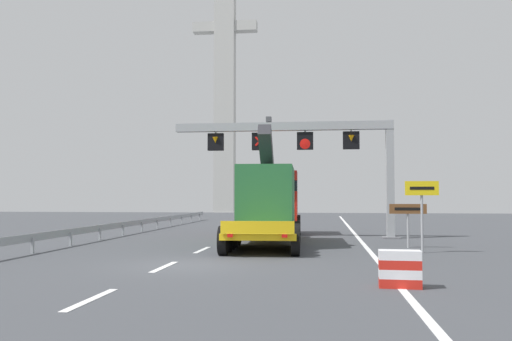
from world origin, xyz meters
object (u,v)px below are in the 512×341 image
object	(u,v)px
tourist_info_sign_brown	(408,214)
bridge_pylon_distant	(225,60)
overhead_lane_gantry	(309,143)
crash_barrier_striped	(400,269)
heavy_haul_truck_yellow	(271,201)
exit_sign_yellow	(422,199)

from	to	relation	value
tourist_info_sign_brown	bridge_pylon_distant	distance (m)	56.77
overhead_lane_gantry	bridge_pylon_distant	xyz separation A→B (m)	(-12.74, 45.05, 16.21)
bridge_pylon_distant	crash_barrier_striped	bearing A→B (deg)	-75.87
heavy_haul_truck_yellow	crash_barrier_striped	distance (m)	14.79
overhead_lane_gantry	heavy_haul_truck_yellow	xyz separation A→B (m)	(-1.88, -1.77, -3.08)
heavy_haul_truck_yellow	bridge_pylon_distant	xyz separation A→B (m)	(-10.86, 46.83, 19.28)
overhead_lane_gantry	tourist_info_sign_brown	xyz separation A→B (m)	(4.36, -5.32, -3.62)
overhead_lane_gantry	exit_sign_yellow	bearing A→B (deg)	-58.25
bridge_pylon_distant	overhead_lane_gantry	bearing A→B (deg)	-74.21
exit_sign_yellow	tourist_info_sign_brown	xyz separation A→B (m)	(-0.22, 2.09, -0.65)
exit_sign_yellow	bridge_pylon_distant	distance (m)	58.49
crash_barrier_striped	bridge_pylon_distant	distance (m)	66.11
overhead_lane_gantry	bridge_pylon_distant	size ratio (longest dim) A/B	0.29
overhead_lane_gantry	exit_sign_yellow	distance (m)	9.21
tourist_info_sign_brown	exit_sign_yellow	bearing A→B (deg)	-83.90
exit_sign_yellow	tourist_info_sign_brown	world-z (taller)	exit_sign_yellow
overhead_lane_gantry	tourist_info_sign_brown	distance (m)	7.78
exit_sign_yellow	bridge_pylon_distant	world-z (taller)	bridge_pylon_distant
crash_barrier_striped	tourist_info_sign_brown	bearing A→B (deg)	80.33
tourist_info_sign_brown	bridge_pylon_distant	world-z (taller)	bridge_pylon_distant
overhead_lane_gantry	bridge_pylon_distant	world-z (taller)	bridge_pylon_distant
crash_barrier_striped	overhead_lane_gantry	bearing A→B (deg)	99.28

